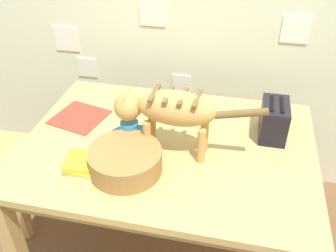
{
  "coord_description": "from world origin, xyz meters",
  "views": [
    {
      "loc": [
        0.26,
        -0.46,
        1.78
      ],
      "look_at": [
        -0.03,
        0.87,
        0.83
      ],
      "focal_mm": 39.69,
      "sensor_mm": 36.0,
      "label": 1
    }
  ],
  "objects_px": {
    "saucer_bowl": "(130,141)",
    "book_stack": "(87,165)",
    "toaster": "(274,120)",
    "magazine": "(80,117)",
    "coffee_mug": "(130,130)",
    "dining_table": "(168,158)",
    "cat": "(168,110)",
    "wicker_basket": "(125,160)"
  },
  "relations": [
    {
      "from": "saucer_bowl",
      "to": "book_stack",
      "type": "height_order",
      "value": "book_stack"
    },
    {
      "from": "toaster",
      "to": "saucer_bowl",
      "type": "bearing_deg",
      "value": -161.3
    },
    {
      "from": "magazine",
      "to": "toaster",
      "type": "distance_m",
      "value": 0.96
    },
    {
      "from": "coffee_mug",
      "to": "magazine",
      "type": "relative_size",
      "value": 0.51
    },
    {
      "from": "magazine",
      "to": "book_stack",
      "type": "distance_m",
      "value": 0.41
    },
    {
      "from": "dining_table",
      "to": "saucer_bowl",
      "type": "bearing_deg",
      "value": -166.29
    },
    {
      "from": "cat",
      "to": "dining_table",
      "type": "bearing_deg",
      "value": 14.41
    },
    {
      "from": "magazine",
      "to": "book_stack",
      "type": "height_order",
      "value": "book_stack"
    },
    {
      "from": "saucer_bowl",
      "to": "book_stack",
      "type": "distance_m",
      "value": 0.24
    },
    {
      "from": "cat",
      "to": "coffee_mug",
      "type": "relative_size",
      "value": 5.26
    },
    {
      "from": "saucer_bowl",
      "to": "magazine",
      "type": "xyz_separation_m",
      "value": [
        -0.32,
        0.16,
        -0.02
      ]
    },
    {
      "from": "coffee_mug",
      "to": "toaster",
      "type": "bearing_deg",
      "value": 18.81
    },
    {
      "from": "saucer_bowl",
      "to": "coffee_mug",
      "type": "xyz_separation_m",
      "value": [
        0.0,
        0.0,
        0.06
      ]
    },
    {
      "from": "cat",
      "to": "wicker_basket",
      "type": "distance_m",
      "value": 0.28
    },
    {
      "from": "toaster",
      "to": "coffee_mug",
      "type": "bearing_deg",
      "value": -161.19
    },
    {
      "from": "dining_table",
      "to": "book_stack",
      "type": "height_order",
      "value": "book_stack"
    },
    {
      "from": "cat",
      "to": "coffee_mug",
      "type": "bearing_deg",
      "value": 89.97
    },
    {
      "from": "cat",
      "to": "wicker_basket",
      "type": "height_order",
      "value": "cat"
    },
    {
      "from": "cat",
      "to": "toaster",
      "type": "distance_m",
      "value": 0.52
    },
    {
      "from": "dining_table",
      "to": "saucer_bowl",
      "type": "relative_size",
      "value": 6.25
    },
    {
      "from": "dining_table",
      "to": "cat",
      "type": "height_order",
      "value": "cat"
    },
    {
      "from": "coffee_mug",
      "to": "book_stack",
      "type": "height_order",
      "value": "coffee_mug"
    },
    {
      "from": "wicker_basket",
      "to": "toaster",
      "type": "bearing_deg",
      "value": 32.86
    },
    {
      "from": "cat",
      "to": "toaster",
      "type": "relative_size",
      "value": 3.24
    },
    {
      "from": "saucer_bowl",
      "to": "coffee_mug",
      "type": "bearing_deg",
      "value": 0.0
    },
    {
      "from": "dining_table",
      "to": "saucer_bowl",
      "type": "height_order",
      "value": "saucer_bowl"
    },
    {
      "from": "saucer_bowl",
      "to": "wicker_basket",
      "type": "bearing_deg",
      "value": -79.4
    },
    {
      "from": "toaster",
      "to": "dining_table",
      "type": "bearing_deg",
      "value": -159.56
    },
    {
      "from": "dining_table",
      "to": "coffee_mug",
      "type": "bearing_deg",
      "value": -165.99
    },
    {
      "from": "toaster",
      "to": "book_stack",
      "type": "bearing_deg",
      "value": -151.25
    },
    {
      "from": "cat",
      "to": "magazine",
      "type": "relative_size",
      "value": 2.66
    },
    {
      "from": "cat",
      "to": "coffee_mug",
      "type": "height_order",
      "value": "cat"
    },
    {
      "from": "book_stack",
      "to": "magazine",
      "type": "bearing_deg",
      "value": 118.08
    },
    {
      "from": "cat",
      "to": "wicker_basket",
      "type": "xyz_separation_m",
      "value": [
        -0.15,
        -0.17,
        -0.16
      ]
    },
    {
      "from": "coffee_mug",
      "to": "wicker_basket",
      "type": "xyz_separation_m",
      "value": [
        0.03,
        -0.17,
        -0.03
      ]
    },
    {
      "from": "cat",
      "to": "saucer_bowl",
      "type": "relative_size",
      "value": 3.03
    },
    {
      "from": "saucer_bowl",
      "to": "toaster",
      "type": "relative_size",
      "value": 1.07
    },
    {
      "from": "cat",
      "to": "coffee_mug",
      "type": "xyz_separation_m",
      "value": [
        -0.17,
        0.0,
        -0.13
      ]
    },
    {
      "from": "coffee_mug",
      "to": "book_stack",
      "type": "xyz_separation_m",
      "value": [
        -0.13,
        -0.2,
        -0.06
      ]
    },
    {
      "from": "saucer_bowl",
      "to": "magazine",
      "type": "height_order",
      "value": "saucer_bowl"
    },
    {
      "from": "magazine",
      "to": "wicker_basket",
      "type": "relative_size",
      "value": 0.79
    },
    {
      "from": "magazine",
      "to": "book_stack",
      "type": "relative_size",
      "value": 1.17
    }
  ]
}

